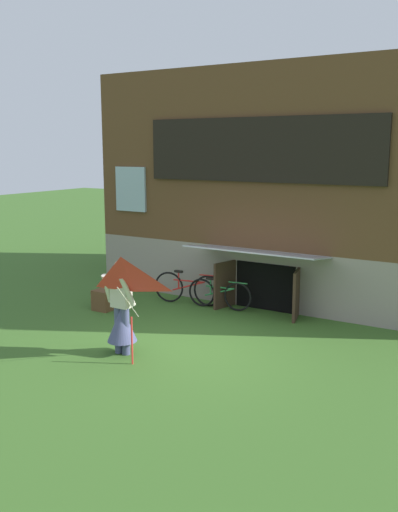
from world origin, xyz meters
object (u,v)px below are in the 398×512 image
(person, at_px, (121,315))
(kite, at_px, (121,284))
(bicycle_green, at_px, (219,294))
(wooden_crate, at_px, (103,300))
(bicycle_red, at_px, (188,288))

(person, bearing_deg, kite, -64.66)
(kite, relative_size, bicycle_green, 1.17)
(wooden_crate, bearing_deg, bicycle_red, 45.72)
(person, height_order, kite, kite)
(kite, relative_size, wooden_crate, 3.91)
(bicycle_green, height_order, wooden_crate, bicycle_green)
(kite, height_order, wooden_crate, kite)
(wooden_crate, bearing_deg, bicycle_green, 33.72)
(wooden_crate, bearing_deg, kite, -43.99)
(bicycle_green, distance_m, bicycle_red, 0.79)
(bicycle_green, bearing_deg, wooden_crate, -151.89)
(kite, distance_m, bicycle_red, 4.11)
(person, relative_size, kite, 0.94)
(kite, xyz_separation_m, bicycle_red, (-1.14, 3.81, -1.04))
(person, xyz_separation_m, wooden_crate, (-2.06, 1.90, -0.48))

